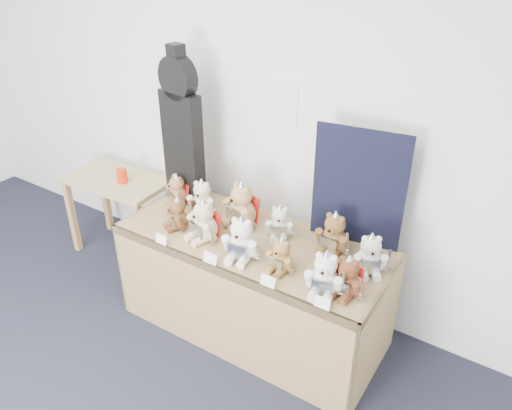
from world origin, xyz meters
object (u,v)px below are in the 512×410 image
Objects in this scene: teddy_front_end at (347,278)px; teddy_back_left at (202,199)px; guitar_case at (182,127)px; teddy_back_right at (334,235)px; side_table at (118,192)px; red_cup at (122,176)px; teddy_front_right at (281,256)px; teddy_back_centre_right at (280,223)px; teddy_front_far_left at (177,215)px; display_table at (247,265)px; teddy_back_end at (370,256)px; teddy_front_far_right at (325,275)px; teddy_back_centre_left at (241,206)px; teddy_front_left at (204,222)px; teddy_front_centre at (241,240)px; teddy_back_far_left at (177,191)px.

teddy_front_end is 1.25m from teddy_back_left.
teddy_back_right is at bearing 6.14° from guitar_case.
red_cup is at bearing -14.61° from side_table.
teddy_back_centre_right is at bearing 127.02° from teddy_front_right.
guitar_case reaches higher than teddy_front_far_left.
display_table is 1.07m from guitar_case.
teddy_front_far_left is 0.24m from teddy_back_left.
teddy_back_end is at bearing -1.99° from red_cup.
teddy_back_right is (-0.14, 0.39, 0.00)m from teddy_front_far_right.
teddy_front_end reaches higher than teddy_front_far_left.
teddy_back_centre_right reaches higher than teddy_front_far_left.
red_cup is 0.41× the size of teddy_back_end.
guitar_case is at bearing 150.69° from teddy_front_far_right.
teddy_front_far_left is at bearing -124.64° from teddy_back_centre_left.
teddy_front_left is 1.25× the size of teddy_back_centre_right.
teddy_back_left reaches higher than teddy_front_right.
teddy_back_end is (0.64, -0.04, 0.01)m from teddy_back_centre_right.
teddy_front_left is at bearing 161.27° from teddy_front_centre.
side_table is (-1.48, 0.26, 0.00)m from display_table.
teddy_back_far_left reaches higher than side_table.
teddy_front_far_right is at bearing -3.98° from teddy_front_right.
teddy_back_end is (1.51, -0.13, -0.44)m from guitar_case.
teddy_front_right is 0.69× the size of teddy_back_centre_left.
guitar_case reaches higher than teddy_front_centre.
teddy_back_centre_right is 0.83× the size of teddy_back_right.
display_table is at bearing -12.85° from guitar_case.
teddy_back_end is at bearing 22.39° from teddy_back_far_left.
display_table is at bearing 32.61° from teddy_front_left.
teddy_back_centre_left reaches higher than teddy_back_left.
teddy_back_end is 1.49m from teddy_back_far_left.
teddy_front_right is at bearing -5.85° from teddy_front_centre.
teddy_back_left is at bearing -173.05° from teddy_back_right.
teddy_front_far_right reaches higher than display_table.
teddy_back_centre_left is (0.32, 0.03, 0.03)m from teddy_back_left.
teddy_front_end reaches higher than teddy_back_centre_right.
teddy_front_end reaches higher than teddy_front_right.
teddy_back_end is (0.93, -0.03, -0.03)m from teddy_back_centre_left.
teddy_back_right reaches higher than display_table.
red_cup is 0.47× the size of teddy_front_far_left.
teddy_front_centre is 0.68m from teddy_front_end.
teddy_back_centre_left reaches higher than teddy_front_far_right.
teddy_back_right is at bearing 25.29° from display_table.
teddy_front_left is at bearing 164.44° from teddy_front_far_right.
guitar_case is 1.31m from teddy_back_right.
teddy_front_left is 1.29× the size of teddy_front_right.
teddy_back_right is 0.28m from teddy_back_end.
teddy_front_left is 0.53m from teddy_back_far_left.
teddy_back_right is at bearing 0.10° from red_cup.
red_cup is at bearing -165.74° from teddy_back_centre_left.
teddy_front_end is (0.41, 0.01, 0.01)m from teddy_front_right.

